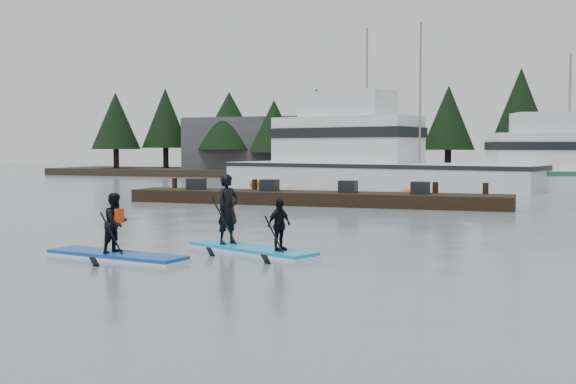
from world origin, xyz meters
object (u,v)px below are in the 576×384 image
(fishing_boat_medium, at_px, (573,179))
(paddleboard_solo, at_px, (116,238))
(floating_dock, at_px, (314,198))
(paddleboard_duo, at_px, (247,227))
(fishing_boat_large, at_px, (371,173))

(fishing_boat_medium, xyz_separation_m, paddleboard_solo, (-9.82, -30.89, -0.16))
(floating_dock, relative_size, paddleboard_solo, 4.68)
(floating_dock, xyz_separation_m, paddleboard_duo, (2.97, -13.69, 0.30))
(fishing_boat_large, bearing_deg, paddleboard_solo, -72.45)
(fishing_boat_large, xyz_separation_m, floating_dock, (1.22, -14.99, -0.58))
(floating_dock, bearing_deg, fishing_boat_large, 92.84)
(fishing_boat_large, relative_size, paddleboard_duo, 5.84)
(paddleboard_solo, bearing_deg, paddleboard_duo, 49.53)
(paddleboard_duo, bearing_deg, fishing_boat_large, 120.96)
(fishing_boat_medium, height_order, floating_dock, fishing_boat_medium)
(paddleboard_solo, bearing_deg, fishing_boat_medium, 81.39)
(floating_dock, xyz_separation_m, paddleboard_solo, (0.69, -15.63, 0.18))
(fishing_boat_medium, bearing_deg, paddleboard_solo, -126.89)
(fishing_boat_large, distance_m, fishing_boat_medium, 11.74)
(fishing_boat_medium, bearing_deg, floating_dock, -143.82)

